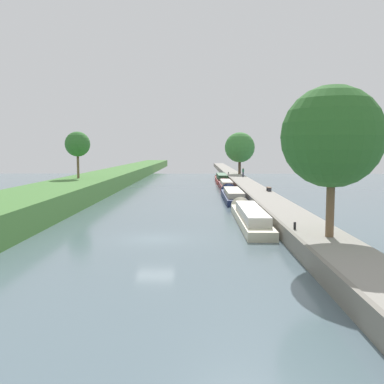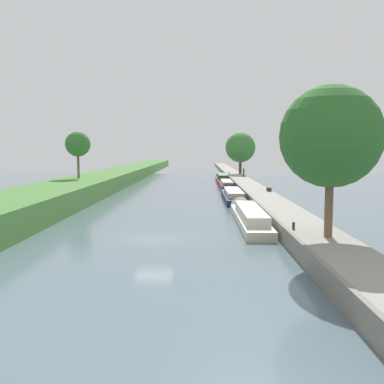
{
  "view_description": "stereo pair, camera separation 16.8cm",
  "coord_description": "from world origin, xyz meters",
  "px_view_note": "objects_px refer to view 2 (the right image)",
  "views": [
    {
      "loc": [
        2.91,
        -28.63,
        5.93
      ],
      "look_at": [
        2.11,
        22.19,
        1.0
      ],
      "focal_mm": 40.97,
      "sensor_mm": 36.0,
      "label": 1
    },
    {
      "loc": [
        3.08,
        -28.63,
        5.93
      ],
      "look_at": [
        2.11,
        22.19,
        1.0
      ],
      "focal_mm": 40.97,
      "sensor_mm": 36.0,
      "label": 2
    }
  ],
  "objects_px": {
    "person_walking": "(244,172)",
    "mooring_bollard_near": "(294,226)",
    "narrowboat_maroon": "(226,185)",
    "narrowboat_cream": "(249,216)",
    "mooring_bollard_far": "(229,173)",
    "park_bench": "(269,188)",
    "narrowboat_red": "(222,179)",
    "narrowboat_navy": "(232,195)"
  },
  "relations": [
    {
      "from": "person_walking",
      "to": "mooring_bollard_near",
      "type": "xyz_separation_m",
      "value": [
        -2.1,
        -52.47,
        -0.65
      ]
    },
    {
      "from": "narrowboat_maroon",
      "to": "narrowboat_cream",
      "type": "bearing_deg",
      "value": -89.93
    },
    {
      "from": "mooring_bollard_far",
      "to": "park_bench",
      "type": "relative_size",
      "value": 0.3
    },
    {
      "from": "narrowboat_red",
      "to": "mooring_bollard_far",
      "type": "bearing_deg",
      "value": 75.97
    },
    {
      "from": "person_walking",
      "to": "park_bench",
      "type": "relative_size",
      "value": 1.11
    },
    {
      "from": "narrowboat_navy",
      "to": "narrowboat_maroon",
      "type": "xyz_separation_m",
      "value": [
        0.05,
        13.9,
        0.05
      ]
    },
    {
      "from": "narrowboat_cream",
      "to": "person_walking",
      "type": "bearing_deg",
      "value": 84.93
    },
    {
      "from": "narrowboat_cream",
      "to": "mooring_bollard_far",
      "type": "distance_m",
      "value": 51.79
    },
    {
      "from": "narrowboat_maroon",
      "to": "park_bench",
      "type": "distance_m",
      "value": 15.34
    },
    {
      "from": "narrowboat_navy",
      "to": "narrowboat_red",
      "type": "relative_size",
      "value": 0.97
    },
    {
      "from": "mooring_bollard_far",
      "to": "narrowboat_maroon",
      "type": "bearing_deg",
      "value": -94.95
    },
    {
      "from": "person_walking",
      "to": "park_bench",
      "type": "xyz_separation_m",
      "value": [
        0.28,
        -27.53,
        -0.53
      ]
    },
    {
      "from": "narrowboat_red",
      "to": "park_bench",
      "type": "xyz_separation_m",
      "value": [
        4.13,
        -28.62,
        0.76
      ]
    },
    {
      "from": "narrowboat_navy",
      "to": "narrowboat_maroon",
      "type": "distance_m",
      "value": 13.9
    },
    {
      "from": "narrowboat_cream",
      "to": "narrowboat_maroon",
      "type": "xyz_separation_m",
      "value": [
        -0.04,
        30.85,
        0.01
      ]
    },
    {
      "from": "park_bench",
      "to": "narrowboat_red",
      "type": "bearing_deg",
      "value": 98.21
    },
    {
      "from": "mooring_bollard_far",
      "to": "narrowboat_navy",
      "type": "bearing_deg",
      "value": -93.07
    },
    {
      "from": "narrowboat_maroon",
      "to": "narrowboat_red",
      "type": "distance_m",
      "value": 13.89
    },
    {
      "from": "narrowboat_maroon",
      "to": "narrowboat_red",
      "type": "xyz_separation_m",
      "value": [
        0.06,
        13.89,
        0.06
      ]
    },
    {
      "from": "person_walking",
      "to": "park_bench",
      "type": "bearing_deg",
      "value": -89.41
    },
    {
      "from": "narrowboat_cream",
      "to": "narrowboat_red",
      "type": "bearing_deg",
      "value": 89.97
    },
    {
      "from": "narrowboat_maroon",
      "to": "mooring_bollard_near",
      "type": "bearing_deg",
      "value": -87.39
    },
    {
      "from": "person_walking",
      "to": "park_bench",
      "type": "height_order",
      "value": "person_walking"
    },
    {
      "from": "narrowboat_cream",
      "to": "mooring_bollard_near",
      "type": "bearing_deg",
      "value": -78.62
    },
    {
      "from": "narrowboat_cream",
      "to": "narrowboat_red",
      "type": "relative_size",
      "value": 1.04
    },
    {
      "from": "narrowboat_cream",
      "to": "park_bench",
      "type": "relative_size",
      "value": 10.38
    },
    {
      "from": "person_walking",
      "to": "mooring_bollard_near",
      "type": "bearing_deg",
      "value": -92.29
    },
    {
      "from": "narrowboat_maroon",
      "to": "narrowboat_red",
      "type": "relative_size",
      "value": 0.84
    },
    {
      "from": "narrowboat_cream",
      "to": "mooring_bollard_far",
      "type": "bearing_deg",
      "value": 88.04
    },
    {
      "from": "mooring_bollard_far",
      "to": "park_bench",
      "type": "height_order",
      "value": "park_bench"
    },
    {
      "from": "person_walking",
      "to": "mooring_bollard_far",
      "type": "xyz_separation_m",
      "value": [
        -2.1,
        8.11,
        -0.65
      ]
    },
    {
      "from": "narrowboat_cream",
      "to": "mooring_bollard_far",
      "type": "height_order",
      "value": "mooring_bollard_far"
    },
    {
      "from": "narrowboat_maroon",
      "to": "mooring_bollard_far",
      "type": "bearing_deg",
      "value": 85.05
    },
    {
      "from": "park_bench",
      "to": "person_walking",
      "type": "bearing_deg",
      "value": 90.59
    },
    {
      "from": "narrowboat_navy",
      "to": "park_bench",
      "type": "bearing_deg",
      "value": -11.15
    },
    {
      "from": "mooring_bollard_far",
      "to": "park_bench",
      "type": "bearing_deg",
      "value": -86.18
    },
    {
      "from": "narrowboat_cream",
      "to": "narrowboat_red",
      "type": "xyz_separation_m",
      "value": [
        0.02,
        44.74,
        0.07
      ]
    },
    {
      "from": "narrowboat_maroon",
      "to": "person_walking",
      "type": "xyz_separation_m",
      "value": [
        3.91,
        12.8,
        1.35
      ]
    },
    {
      "from": "mooring_bollard_far",
      "to": "park_bench",
      "type": "xyz_separation_m",
      "value": [
        2.38,
        -35.64,
        0.12
      ]
    },
    {
      "from": "narrowboat_maroon",
      "to": "mooring_bollard_near",
      "type": "relative_size",
      "value": 28.01
    },
    {
      "from": "narrowboat_red",
      "to": "mooring_bollard_near",
      "type": "bearing_deg",
      "value": -88.13
    },
    {
      "from": "person_walking",
      "to": "mooring_bollard_far",
      "type": "relative_size",
      "value": 3.69
    }
  ]
}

